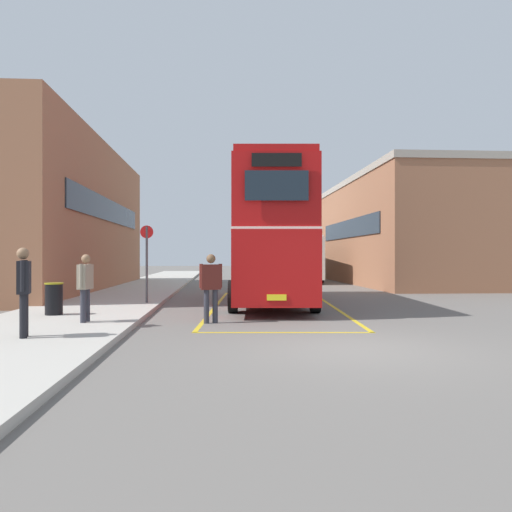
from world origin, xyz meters
TOP-DOWN VIEW (x-y plane):
  - ground_plane at (0.00, 14.40)m, footprint 135.60×135.60m
  - sidewalk_left at (-6.50, 16.80)m, footprint 4.00×57.60m
  - brick_building_left at (-11.04, 16.92)m, footprint 5.96×19.40m
  - depot_building_right at (9.41, 22.02)m, footprint 7.95×17.32m
  - double_decker_bus at (-0.61, 9.27)m, footprint 3.29×10.56m
  - single_deck_bus at (2.83, 25.48)m, footprint 3.04×9.94m
  - pedestrian_boarding at (-2.70, 3.79)m, footprint 0.58×0.32m
  - pedestrian_waiting_near at (-5.70, 3.14)m, footprint 0.30×0.55m
  - pedestrian_waiting_far at (-6.28, 0.87)m, footprint 0.34×0.57m
  - litter_bin at (-6.95, 4.77)m, footprint 0.49×0.49m
  - bus_stop_sign at (-4.97, 8.21)m, footprint 0.44×0.11m
  - bay_marking_yellow at (-0.67, 7.35)m, footprint 5.00×12.70m

SIDE VIEW (x-z plane):
  - ground_plane at x=0.00m, z-range 0.00..0.00m
  - bay_marking_yellow at x=-0.67m, z-range 0.00..0.01m
  - sidewalk_left at x=-6.50m, z-range 0.00..0.14m
  - litter_bin at x=-6.95m, z-range 0.14..1.01m
  - pedestrian_boarding at x=-2.70m, z-range 0.15..1.93m
  - pedestrian_waiting_near at x=-5.70m, z-range 0.26..1.89m
  - pedestrian_waiting_far at x=-6.28m, z-range 0.29..2.04m
  - single_deck_bus at x=2.83m, z-range 0.13..3.15m
  - bus_stop_sign at x=-4.97m, z-range 0.41..3.04m
  - double_decker_bus at x=-0.61m, z-range 0.14..4.89m
  - depot_building_right at x=9.41m, z-range 0.00..6.62m
  - brick_building_left at x=-11.04m, z-range 0.00..7.35m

